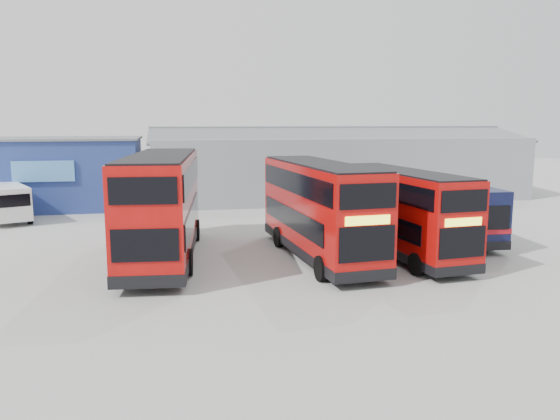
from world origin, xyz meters
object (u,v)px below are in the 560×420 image
(office_block, at_px, (56,172))
(panel_van, at_px, (5,201))
(double_decker_right, at_px, (401,213))
(maintenance_shed, at_px, (333,165))
(double_decker_left, at_px, (162,208))
(double_decker_centre, at_px, (319,211))
(single_decker_blue, at_px, (435,207))

(office_block, height_order, panel_van, office_block)
(double_decker_right, bearing_deg, maintenance_shed, 76.34)
(double_decker_left, height_order, panel_van, double_decker_left)
(double_decker_centre, height_order, single_decker_blue, double_decker_centre)
(office_block, xyz_separation_m, maintenance_shed, (22.00, 2.01, 0.02))
(maintenance_shed, distance_m, double_decker_left, 24.32)
(office_block, distance_m, double_decker_right, 26.98)
(office_block, distance_m, double_decker_centre, 24.16)
(maintenance_shed, height_order, double_decker_left, maintenance_shed)
(double_decker_centre, distance_m, panel_van, 21.34)
(double_decker_left, bearing_deg, office_block, -60.61)
(double_decker_left, bearing_deg, panel_van, -44.64)
(double_decker_right, distance_m, panel_van, 24.72)
(office_block, relative_size, double_decker_left, 1.06)
(double_decker_left, bearing_deg, maintenance_shed, -119.98)
(maintenance_shed, bearing_deg, double_decker_left, -125.45)
(office_block, bearing_deg, double_decker_left, -66.09)
(double_decker_right, relative_size, panel_van, 1.71)
(double_decker_left, xyz_separation_m, single_decker_blue, (15.00, 2.92, -0.88))
(double_decker_left, xyz_separation_m, double_decker_centre, (7.08, -1.15, -0.19))
(office_block, relative_size, maintenance_shed, 0.40)
(office_block, distance_m, maintenance_shed, 22.09)
(office_block, xyz_separation_m, double_decker_right, (18.89, -19.25, -0.57))
(double_decker_centre, distance_m, single_decker_blue, 8.93)
(office_block, bearing_deg, double_decker_centre, -51.69)
(double_decker_left, relative_size, single_decker_blue, 1.01)
(office_block, height_order, double_decker_left, office_block)
(maintenance_shed, bearing_deg, double_decker_right, -98.33)
(office_block, relative_size, single_decker_blue, 1.07)
(maintenance_shed, relative_size, double_decker_right, 3.14)
(double_decker_right, bearing_deg, office_block, 129.12)
(double_decker_left, distance_m, panel_van, 15.42)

